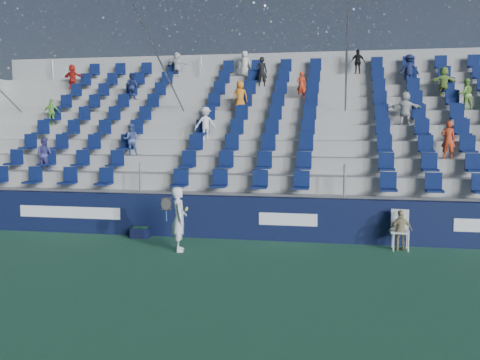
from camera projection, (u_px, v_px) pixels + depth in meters
name	position (u px, v px, depth m)	size (l,w,h in m)	color
ground	(208.00, 267.00, 12.04)	(70.00, 70.00, 0.00)	#2C6845
sponsor_wall	(235.00, 217.00, 15.06)	(24.00, 0.32, 1.20)	#0E1536
grandstand	(262.00, 154.00, 19.88)	(24.00, 8.17, 6.63)	#A5A5A0
tennis_player	(179.00, 219.00, 13.52)	(0.69, 0.70, 1.64)	white
line_judge_chair	(400.00, 227.00, 13.74)	(0.50, 0.52, 1.02)	white
line_judge	(401.00, 230.00, 13.60)	(0.61, 0.25, 1.04)	tan
ball_bin	(141.00, 232.00, 15.22)	(0.57, 0.40, 0.30)	black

